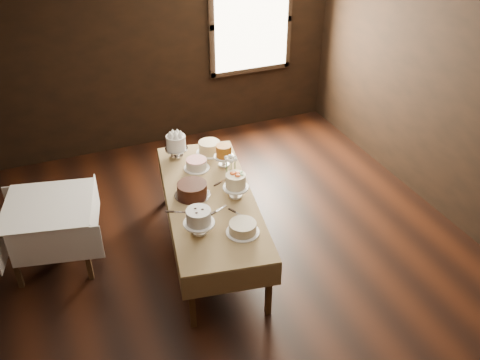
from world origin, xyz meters
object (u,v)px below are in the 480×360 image
(cake_server_a, at_px, (221,208))
(cake_cream, at_px, (243,228))
(cake_caramel, at_px, (224,156))
(flower_vase, at_px, (231,179))
(cake_server_e, at_px, (182,212))
(cake_server_d, at_px, (225,180))
(cake_meringue, at_px, (176,147))
(cake_swirl, at_px, (199,223))
(cake_speckled, at_px, (209,148))
(cake_flowers, at_px, (236,187))
(display_table, at_px, (210,200))
(side_table, at_px, (49,211))
(cake_server_b, at_px, (241,215))
(cake_lattice, at_px, (197,165))
(cake_chocolate, at_px, (192,190))

(cake_server_a, bearing_deg, cake_cream, -107.15)
(cake_caramel, xyz_separation_m, cake_cream, (-0.26, -1.18, -0.06))
(flower_vase, bearing_deg, cake_server_e, -155.04)
(cake_server_d, bearing_deg, cake_server_e, -172.67)
(cake_meringue, bearing_deg, cake_swirl, -98.12)
(cake_speckled, xyz_separation_m, cake_flowers, (-0.05, -0.93, 0.05))
(display_table, xyz_separation_m, cake_cream, (0.08, -0.67, 0.10))
(side_table, xyz_separation_m, cake_flowers, (1.79, -0.53, 0.17))
(cake_server_e, bearing_deg, cake_swirl, -54.49)
(cake_server_b, height_order, cake_server_e, same)
(display_table, distance_m, cake_swirl, 0.61)
(cake_lattice, distance_m, cake_swirl, 1.13)
(flower_vase, bearing_deg, cake_flowers, -99.68)
(cake_cream, bearing_deg, cake_speckled, 82.18)
(cake_server_b, bearing_deg, cake_flowers, 140.36)
(display_table, height_order, cake_lattice, cake_lattice)
(cake_meringue, relative_size, cake_server_d, 1.16)
(cake_cream, height_order, cake_server_e, cake_cream)
(cake_server_b, bearing_deg, cake_server_d, 145.99)
(cake_server_b, xyz_separation_m, flower_vase, (0.11, 0.56, 0.06))
(cake_flowers, height_order, cake_server_e, cake_flowers)
(cake_lattice, xyz_separation_m, cake_flowers, (0.20, -0.66, 0.07))
(cake_swirl, xyz_separation_m, cake_server_e, (-0.06, 0.36, -0.11))
(cake_speckled, bearing_deg, cake_server_d, -93.61)
(cake_server_a, distance_m, cake_server_d, 0.52)
(cake_swirl, bearing_deg, display_table, 61.13)
(cake_chocolate, xyz_separation_m, cake_server_d, (0.41, 0.15, -0.06))
(cake_lattice, bearing_deg, cake_speckled, 47.61)
(cake_meringue, relative_size, cake_server_b, 1.16)
(display_table, relative_size, cake_swirl, 7.34)
(cake_server_b, height_order, cake_server_d, same)
(cake_swirl, distance_m, flower_vase, 0.87)
(cake_chocolate, bearing_deg, cake_server_b, -56.65)
(cake_chocolate, xyz_separation_m, cake_flowers, (0.40, -0.18, 0.05))
(side_table, height_order, cake_swirl, cake_swirl)
(cake_chocolate, bearing_deg, cake_meringue, 84.62)
(cake_caramel, bearing_deg, cake_chocolate, -139.48)
(cake_chocolate, bearing_deg, cake_server_d, 19.88)
(cake_server_e, bearing_deg, cake_lattice, 87.57)
(cake_caramel, bearing_deg, cake_server_a, -112.73)
(display_table, relative_size, cake_speckled, 6.82)
(cake_speckled, distance_m, cake_server_d, 0.61)
(cake_speckled, distance_m, cake_flowers, 0.93)
(side_table, xyz_separation_m, cake_server_d, (1.80, -0.20, 0.05))
(cake_chocolate, xyz_separation_m, cake_server_e, (-0.18, -0.24, -0.06))
(cake_flowers, relative_size, flower_vase, 2.13)
(cake_chocolate, xyz_separation_m, flower_vase, (0.44, 0.06, -0.01))
(cake_lattice, height_order, cake_server_e, cake_lattice)
(cake_cream, distance_m, cake_server_e, 0.67)
(side_table, xyz_separation_m, cake_server_e, (1.20, -0.59, 0.05))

